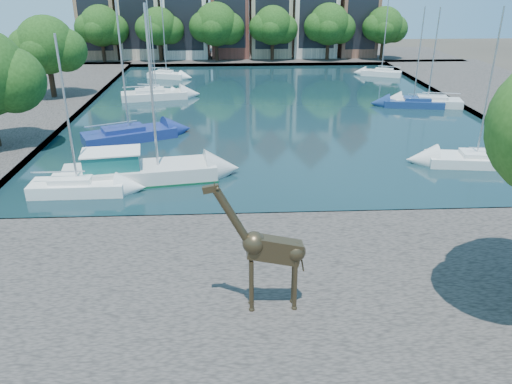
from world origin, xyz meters
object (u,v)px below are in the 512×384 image
(giraffe_statue, at_px, (267,249))
(motorsailer, at_px, (135,169))
(sailboat_left_a, at_px, (78,184))
(sailboat_right_a, at_px, (476,158))

(giraffe_statue, relative_size, motorsailer, 0.48)
(giraffe_statue, relative_size, sailboat_left_a, 0.55)
(motorsailer, distance_m, sailboat_right_a, 22.34)
(motorsailer, height_order, sailboat_right_a, motorsailer)
(giraffe_statue, xyz_separation_m, sailboat_right_a, (15.16, 15.44, -2.35))
(giraffe_statue, bearing_deg, sailboat_left_a, 130.25)
(motorsailer, height_order, sailboat_left_a, motorsailer)
(sailboat_left_a, bearing_deg, giraffe_statue, -49.75)
(motorsailer, bearing_deg, sailboat_right_a, 4.56)
(sailboat_left_a, height_order, sailboat_right_a, sailboat_right_a)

